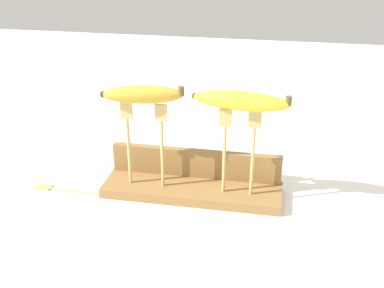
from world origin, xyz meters
The scene contains 8 objects.
ground_plane centered at (0.00, 0.00, 0.00)m, with size 3.00×3.00×0.00m, color silver.
wooden_board centered at (0.00, 0.00, 0.01)m, with size 0.39×0.11×0.02m, color olive.
board_backstop centered at (0.00, 0.05, 0.05)m, with size 0.38×0.02×0.06m, color olive.
fork_stand_left centered at (-0.10, -0.01, 0.13)m, with size 0.10×0.01×0.19m.
fork_stand_right centered at (0.10, -0.01, 0.13)m, with size 0.08×0.01×0.19m.
banana_raised_left centered at (-0.10, -0.01, 0.23)m, with size 0.17×0.07×0.04m.
banana_raised_right centered at (0.10, -0.01, 0.23)m, with size 0.20×0.06×0.04m.
fork_fallen_near centered at (-0.28, -0.04, 0.00)m, with size 0.19×0.03×0.01m.
Camera 1 is at (0.17, -0.90, 0.55)m, focal length 45.41 mm.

